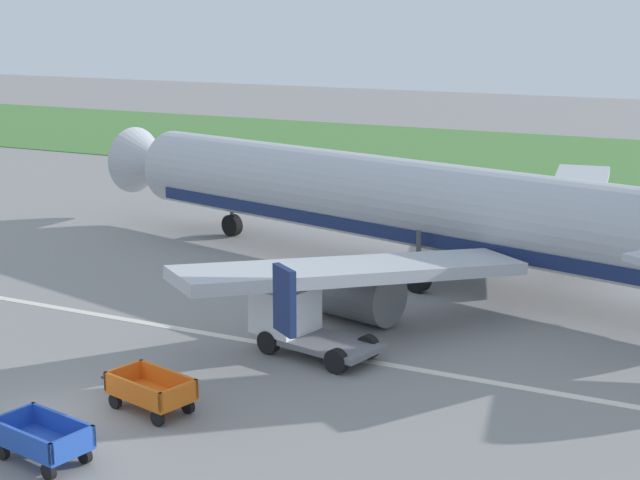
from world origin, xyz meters
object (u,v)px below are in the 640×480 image
(baggage_cart_nearest, at_px, (42,439))
(baggage_cart_second_in_row, at_px, (151,391))
(airplane, at_px, (420,206))
(service_truck_beside_carts, at_px, (296,319))

(baggage_cart_nearest, height_order, baggage_cart_second_in_row, same)
(baggage_cart_second_in_row, bearing_deg, airplane, 84.35)
(airplane, distance_m, baggage_cart_nearest, 21.30)
(airplane, distance_m, baggage_cart_second_in_row, 17.44)
(airplane, height_order, baggage_cart_second_in_row, airplane)
(baggage_cart_nearest, xyz_separation_m, service_truck_beside_carts, (1.93, 10.25, 0.50))
(service_truck_beside_carts, bearing_deg, baggage_cart_second_in_row, -102.02)
(airplane, bearing_deg, baggage_cart_nearest, -96.15)
(baggage_cart_nearest, bearing_deg, service_truck_beside_carts, 79.34)
(service_truck_beside_carts, bearing_deg, airplane, 88.21)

